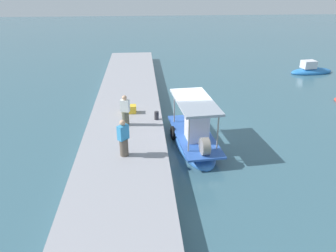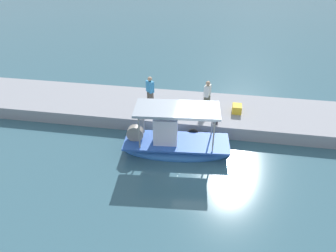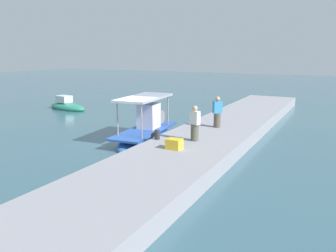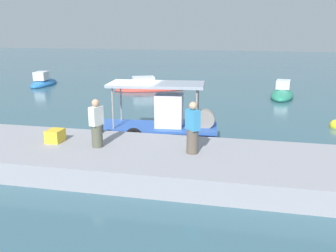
% 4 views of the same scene
% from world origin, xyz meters
% --- Properties ---
extents(ground_plane, '(120.00, 120.00, 0.00)m').
position_xyz_m(ground_plane, '(0.00, 0.00, 0.00)').
color(ground_plane, '#39606E').
extents(dock_quay, '(36.00, 4.00, 0.70)m').
position_xyz_m(dock_quay, '(0.00, -3.66, 0.35)').
color(dock_quay, '#94949B').
rests_on(dock_quay, ground_plane).
extents(main_fishing_boat, '(5.37, 2.22, 2.76)m').
position_xyz_m(main_fishing_boat, '(1.32, -0.19, 0.45)').
color(main_fishing_boat, '#316CBD').
rests_on(main_fishing_boat, ground_plane).
extents(fisherman_near_bollard, '(0.53, 0.53, 1.68)m').
position_xyz_m(fisherman_near_bollard, '(3.23, -3.56, 1.46)').
color(fisherman_near_bollard, brown).
rests_on(fisherman_near_bollard, dock_quay).
extents(fisherman_by_crate, '(0.46, 0.52, 1.63)m').
position_xyz_m(fisherman_by_crate, '(0.02, -3.61, 1.45)').
color(fisherman_by_crate, '#545645').
rests_on(fisherman_by_crate, dock_quay).
extents(mooring_bollard, '(0.24, 0.24, 0.46)m').
position_xyz_m(mooring_bollard, '(-0.57, -1.97, 0.93)').
color(mooring_bollard, '#2D2D33').
rests_on(mooring_bollard, dock_quay).
extents(cargo_crate, '(0.51, 0.63, 0.44)m').
position_xyz_m(cargo_crate, '(-1.65, -3.40, 0.92)').
color(cargo_crate, yellow).
rests_on(cargo_crate, dock_quay).
extents(moored_boat_far, '(1.93, 4.01, 1.39)m').
position_xyz_m(moored_boat_far, '(-11.37, 12.32, 0.21)').
color(moored_boat_far, '#2973C1').
rests_on(moored_boat_far, ground_plane).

